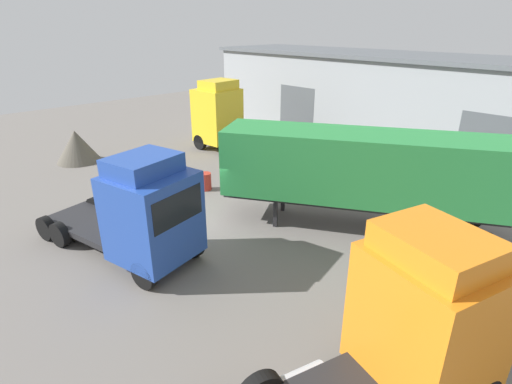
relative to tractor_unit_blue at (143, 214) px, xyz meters
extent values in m
plane|color=slate|center=(-1.29, 2.60, -1.85)|extent=(60.00, 60.00, 0.00)
cube|color=#93999E|center=(-1.29, 19.86, 1.00)|extent=(29.67, 6.51, 5.70)
cube|color=#565B60|center=(-1.29, 19.86, 3.98)|extent=(30.17, 7.01, 0.25)
cube|color=#4C5156|center=(-7.82, 16.63, -0.05)|extent=(3.20, 0.08, 3.60)
cube|color=#4C5156|center=(5.23, 16.63, -0.05)|extent=(3.20, 0.08, 3.60)
cube|color=#2347A3|center=(0.52, 0.10, 0.08)|extent=(2.90, 2.98, 2.89)
cube|color=#2347A3|center=(0.32, 0.06, 1.80)|extent=(2.11, 2.43, 0.60)
cube|color=black|center=(1.66, 0.37, 0.66)|extent=(0.55, 2.06, 1.04)
cube|color=#232326|center=(-2.71, -0.64, -1.25)|extent=(4.57, 2.90, 0.24)
cylinder|color=#B2B2B7|center=(-2.35, 0.47, -1.42)|extent=(1.20, 0.79, 0.56)
cylinder|color=black|center=(0.85, 1.31, -1.37)|extent=(1.00, 0.51, 0.95)
cylinder|color=black|center=(1.35, -0.83, -1.37)|extent=(1.00, 0.51, 0.95)
cylinder|color=black|center=(-3.66, 0.27, -1.37)|extent=(1.00, 0.51, 0.95)
cylinder|color=black|center=(-3.16, -1.88, -1.37)|extent=(1.00, 0.51, 0.95)
cylinder|color=black|center=(-4.53, 0.06, -1.37)|extent=(1.00, 0.51, 0.95)
cylinder|color=black|center=(-4.04, -2.08, -1.37)|extent=(1.00, 0.51, 0.95)
cube|color=#28843D|center=(3.51, 7.52, 0.81)|extent=(10.42, 7.84, 2.60)
cube|color=#232326|center=(3.51, 7.52, -0.62)|extent=(10.02, 7.20, 0.24)
cube|color=#232326|center=(1.26, 5.15, -1.29)|extent=(0.22, 0.22, 1.11)
cube|color=#232326|center=(0.41, 6.51, -1.29)|extent=(0.22, 0.22, 1.11)
cylinder|color=black|center=(7.12, 8.49, -1.39)|extent=(0.93, 0.74, 0.90)
cylinder|color=black|center=(5.95, 10.35, -1.39)|extent=(0.93, 0.74, 0.90)
cylinder|color=black|center=(7.97, 9.02, -1.39)|extent=(0.93, 0.74, 0.90)
cylinder|color=black|center=(6.79, 10.88, -1.39)|extent=(0.93, 0.74, 0.90)
cube|color=yellow|center=(-9.36, 10.51, 0.34)|extent=(2.65, 2.73, 3.38)
cube|color=yellow|center=(-9.16, 10.53, 2.31)|extent=(1.89, 2.26, 0.60)
cube|color=black|center=(-10.52, 10.39, 1.02)|extent=(0.30, 2.10, 1.22)
cube|color=#232326|center=(-6.06, 10.85, -1.23)|extent=(4.41, 2.43, 0.24)
cylinder|color=#B2B2B7|center=(-6.56, 9.80, -1.40)|extent=(1.15, 0.67, 0.56)
cylinder|color=black|center=(-9.84, 9.36, -1.35)|extent=(1.01, 0.40, 0.99)
cylinder|color=black|center=(-10.07, 11.54, -1.35)|extent=(1.01, 0.40, 0.99)
cylinder|color=black|center=(-5.24, 9.83, -1.35)|extent=(1.01, 0.40, 0.99)
cylinder|color=black|center=(-5.47, 12.02, -1.35)|extent=(1.01, 0.40, 0.99)
cylinder|color=black|center=(-4.35, 9.93, -1.35)|extent=(1.01, 0.40, 0.99)
cylinder|color=black|center=(-4.58, 12.11, -1.35)|extent=(1.01, 0.40, 0.99)
cube|color=orange|center=(9.03, 1.78, 0.20)|extent=(3.04, 2.97, 3.02)
cube|color=orange|center=(8.98, 1.59, 1.99)|extent=(2.47, 2.17, 0.60)
cube|color=black|center=(9.34, 2.91, 0.80)|extent=(2.05, 0.62, 1.09)
cylinder|color=#B2B2B7|center=(7.44, -0.29, -1.36)|extent=(0.83, 1.21, 0.56)
cylinder|color=black|center=(8.13, 2.64, -1.31)|extent=(0.57, 1.11, 1.07)
cone|color=#565147|center=(-12.82, 2.46, -0.89)|extent=(2.55, 2.55, 1.91)
cylinder|color=#B22D23|center=(-3.91, 5.42, -1.41)|extent=(0.58, 0.58, 0.88)
camera|label=1|loc=(11.45, -5.47, 5.93)|focal=28.00mm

